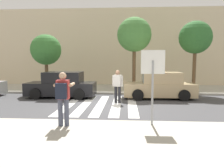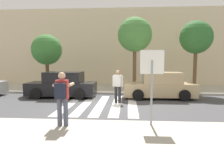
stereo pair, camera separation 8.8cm
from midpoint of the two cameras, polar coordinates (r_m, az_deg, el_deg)
ground_plane at (r=10.99m, az=-3.30°, el=-5.58°), size 120.00×120.00×0.00m
sidewalk_near at (r=5.14m, az=-12.24°, el=-18.78°), size 60.00×6.00×0.14m
sidewalk_far at (r=16.87m, az=-0.81°, el=-1.23°), size 60.00×4.80×0.14m
building_facade_far at (r=21.15m, az=0.13°, el=9.18°), size 56.00×4.00×6.72m
crosswalk_stripe_0 at (r=11.48m, az=-11.16°, el=-5.16°), size 0.44×5.20×0.01m
crosswalk_stripe_1 at (r=11.30m, az=-7.22°, el=-5.27°), size 0.44×5.20×0.01m
crosswalk_stripe_2 at (r=11.18m, az=-3.17°, el=-5.35°), size 0.44×5.20×0.01m
crosswalk_stripe_3 at (r=11.12m, az=0.94°, el=-5.41°), size 0.44×5.20×0.01m
crosswalk_stripe_4 at (r=11.11m, az=5.09°, el=-5.45°), size 0.44×5.20×0.01m
stop_sign at (r=7.13m, az=10.26°, el=3.41°), size 0.76×0.08×2.42m
photographer_with_backpack at (r=7.05m, az=-13.06°, el=-2.66°), size 0.60×0.86×1.72m
pedestrian_crossing at (r=11.46m, az=1.26°, el=-0.16°), size 0.56×0.33×1.72m
parked_car_black at (r=13.65m, az=-13.11°, el=-0.36°), size 4.10×1.92×1.55m
parked_car_tan at (r=13.21m, az=12.12°, el=-0.55°), size 4.10×1.92×1.55m
street_tree_west at (r=15.95m, az=-17.03°, el=8.48°), size 2.10×2.10×3.89m
street_tree_center at (r=15.07m, az=5.67°, el=12.61°), size 2.30×2.30×4.98m
street_tree_east at (r=15.95m, az=20.79°, el=11.20°), size 2.18×2.18×4.73m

